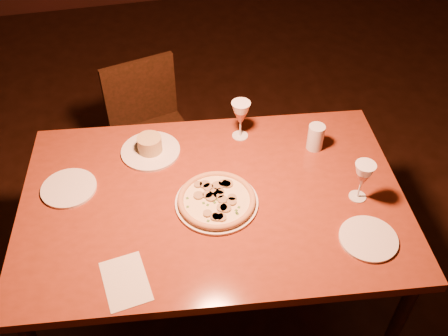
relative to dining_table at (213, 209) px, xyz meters
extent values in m
plane|color=black|center=(-0.03, -0.11, -0.72)|extent=(7.00, 7.00, 0.00)
cube|color=maroon|center=(0.00, 0.00, 0.05)|extent=(1.57, 1.12, 0.04)
cylinder|color=black|center=(-0.62, 0.49, -0.35)|extent=(0.05, 0.05, 0.75)
cylinder|color=black|center=(0.62, -0.49, -0.35)|extent=(0.05, 0.05, 0.75)
cylinder|color=black|center=(0.72, 0.32, -0.35)|extent=(0.05, 0.05, 0.75)
cube|color=black|center=(-0.15, 0.80, -0.29)|extent=(0.48, 0.48, 0.04)
cube|color=black|center=(-0.19, 0.98, -0.09)|extent=(0.39, 0.12, 0.38)
cylinder|color=black|center=(-0.26, 0.60, -0.51)|extent=(0.03, 0.03, 0.41)
cylinder|color=black|center=(-0.34, 0.92, -0.51)|extent=(0.03, 0.03, 0.41)
cylinder|color=black|center=(0.05, 0.68, -0.51)|extent=(0.03, 0.03, 0.41)
cylinder|color=black|center=(-0.03, 0.99, -0.51)|extent=(0.03, 0.03, 0.41)
cylinder|color=white|center=(0.01, -0.04, 0.08)|extent=(0.32, 0.32, 0.01)
cylinder|color=beige|center=(0.01, -0.04, 0.09)|extent=(0.29, 0.29, 0.01)
torus|color=tan|center=(0.01, -0.04, 0.09)|extent=(0.30, 0.30, 0.02)
cylinder|color=white|center=(-0.20, 0.31, 0.08)|extent=(0.25, 0.25, 0.01)
cylinder|color=tan|center=(-0.20, 0.31, 0.11)|extent=(0.10, 0.10, 0.07)
cylinder|color=silver|center=(0.48, 0.18, 0.13)|extent=(0.07, 0.07, 0.11)
cylinder|color=white|center=(-0.54, 0.17, 0.07)|extent=(0.21, 0.21, 0.01)
cylinder|color=white|center=(0.49, -0.33, 0.07)|extent=(0.21, 0.21, 0.01)
cube|color=beige|center=(-0.36, -0.31, 0.07)|extent=(0.17, 0.22, 0.00)
camera|label=1|loc=(-0.25, -1.28, 1.48)|focal=40.00mm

